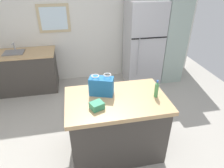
% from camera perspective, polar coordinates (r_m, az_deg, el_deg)
% --- Properties ---
extents(ground, '(6.52, 6.52, 0.00)m').
position_cam_1_polar(ground, '(3.29, -2.54, -16.76)').
color(ground, '#ADA89E').
extents(back_wall, '(5.44, 0.13, 2.68)m').
position_cam_1_polar(back_wall, '(4.76, -7.81, 16.88)').
color(back_wall, silver).
rests_on(back_wall, ground).
extents(kitchen_island, '(1.34, 0.87, 0.93)m').
position_cam_1_polar(kitchen_island, '(2.89, 1.19, -11.82)').
color(kitchen_island, '#423D38').
rests_on(kitchen_island, ground).
extents(refrigerator, '(0.80, 0.74, 1.88)m').
position_cam_1_polar(refrigerator, '(4.72, 8.99, 11.60)').
color(refrigerator, '#B7B7BC').
rests_on(refrigerator, ground).
extents(tall_cabinet, '(0.52, 0.66, 2.16)m').
position_cam_1_polar(tall_cabinet, '(4.95, 16.79, 13.29)').
color(tall_cabinet, '#9EB2A8').
rests_on(tall_cabinet, ground).
extents(sink_counter, '(1.27, 0.68, 1.09)m').
position_cam_1_polar(sink_counter, '(4.77, -23.30, 3.48)').
color(sink_counter, '#423D38').
rests_on(sink_counter, ground).
extents(shopping_bag, '(0.35, 0.25, 0.29)m').
position_cam_1_polar(shopping_bag, '(2.63, -3.01, -0.57)').
color(shopping_bag, '#236BAD').
rests_on(shopping_bag, kitchen_island).
extents(small_box, '(0.19, 0.18, 0.09)m').
position_cam_1_polar(small_box, '(2.40, -4.39, -6.26)').
color(small_box, '#388E66').
rests_on(small_box, kitchen_island).
extents(bottle, '(0.05, 0.05, 0.25)m').
position_cam_1_polar(bottle, '(2.64, 12.76, -1.56)').
color(bottle, '#4C9956').
rests_on(bottle, kitchen_island).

